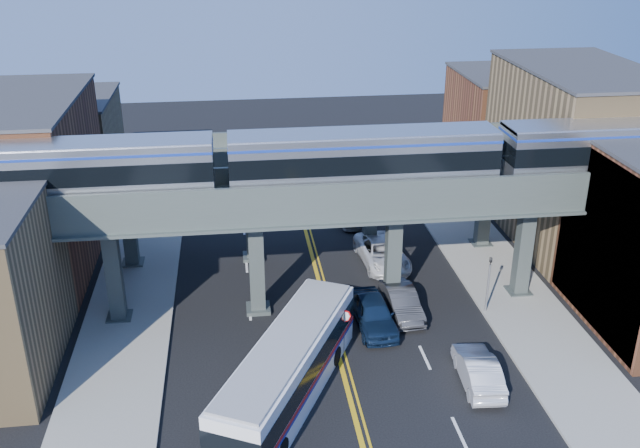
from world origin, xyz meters
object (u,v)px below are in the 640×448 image
object	(u,v)px
car_lane_c	(382,253)
stop_sign	(344,324)
car_lane_b	(402,302)
transit_train	(363,158)
transit_bus	(288,370)
car_lane_a	(374,313)
car_lane_d	(352,208)
traffic_signal	(489,278)
car_parked_curb	(478,370)

from	to	relation	value
car_lane_c	stop_sign	bearing A→B (deg)	-116.90
car_lane_b	transit_train	bearing A→B (deg)	144.24
transit_bus	car_lane_a	xyz separation A→B (m)	(5.33, 5.87, -0.76)
car_lane_b	car_lane_d	distance (m)	14.42
car_lane_b	car_lane_c	distance (m)	6.47
transit_train	car_lane_d	xyz separation A→B (m)	(1.73, 12.97, -8.35)
traffic_signal	car_lane_b	xyz separation A→B (m)	(-4.91, 0.55, -1.52)
car_lane_d	car_parked_curb	xyz separation A→B (m)	(2.70, -21.45, -0.07)
transit_train	car_parked_curb	world-z (taller)	transit_train
transit_bus	car_lane_c	bearing A→B (deg)	-2.07
car_lane_b	car_parked_curb	xyz separation A→B (m)	(2.21, -7.04, 0.01)
transit_bus	car_lane_c	world-z (taller)	transit_bus
stop_sign	transit_bus	world-z (taller)	transit_bus
transit_train	traffic_signal	xyz separation A→B (m)	(7.13, -2.00, -6.91)
car_lane_c	car_lane_d	size ratio (longest dim) A/B	1.01
car_lane_a	stop_sign	bearing A→B (deg)	-134.14
traffic_signal	car_lane_b	bearing A→B (deg)	173.56
stop_sign	car_lane_d	world-z (taller)	stop_sign
transit_bus	car_parked_curb	distance (m)	9.48
traffic_signal	car_lane_a	distance (m)	6.99
car_lane_b	car_lane_c	size ratio (longest dim) A/B	0.79
stop_sign	car_lane_c	size ratio (longest dim) A/B	0.44
car_lane_d	car_parked_curb	bearing A→B (deg)	-84.35
transit_train	car_lane_c	bearing A→B (deg)	64.27
transit_train	transit_bus	xyz separation A→B (m)	(-5.02, -8.52, -7.57)
car_parked_curb	transit_train	bearing A→B (deg)	-58.59
car_lane_b	car_lane_d	xyz separation A→B (m)	(-0.49, 14.41, 0.08)
transit_train	car_lane_a	size ratio (longest dim) A/B	8.93
traffic_signal	car_parked_curb	distance (m)	7.19
stop_sign	car_lane_c	xyz separation A→B (m)	(4.19, 10.02, -0.93)
stop_sign	transit_bus	size ratio (longest dim) A/B	0.21
transit_bus	car_lane_a	size ratio (longest dim) A/B	2.40
stop_sign	traffic_signal	bearing A→B (deg)	18.63
traffic_signal	car_lane_d	xyz separation A→B (m)	(-5.40, 14.97, -1.44)
traffic_signal	car_lane_b	size ratio (longest dim) A/B	0.87
transit_train	traffic_signal	world-z (taller)	transit_train
car_lane_b	car_lane_c	bearing A→B (deg)	85.56
transit_train	car_lane_c	world-z (taller)	transit_train
transit_train	car_lane_b	distance (m)	8.83
car_lane_d	car_lane_b	bearing A→B (deg)	-89.58
traffic_signal	transit_bus	world-z (taller)	traffic_signal
transit_train	car_lane_c	distance (m)	10.06
traffic_signal	car_lane_d	bearing A→B (deg)	109.83
car_lane_c	car_lane_d	xyz separation A→B (m)	(-0.69, 7.94, 0.03)
car_lane_c	car_lane_b	bearing A→B (deg)	-96.00
stop_sign	car_lane_a	distance (m)	3.27
transit_train	car_lane_d	distance (m)	15.52
car_lane_a	transit_train	bearing A→B (deg)	94.21
stop_sign	car_parked_curb	world-z (taller)	stop_sign
car_lane_c	car_parked_curb	bearing A→B (deg)	-85.74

